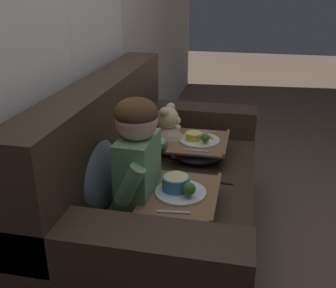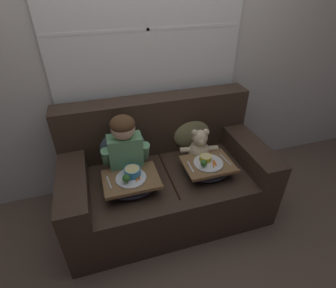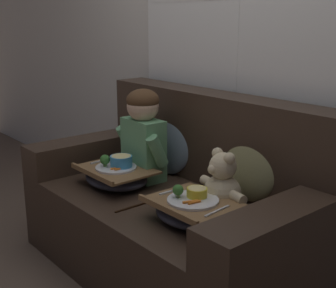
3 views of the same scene
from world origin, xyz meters
name	(u,v)px [view 1 (image 1 of 3)]	position (x,y,z in m)	size (l,w,h in m)	color
ground_plane	(167,248)	(0.00, 0.00, 0.00)	(14.00, 14.00, 0.00)	brown
wall_back_with_window	(59,17)	(0.00, 0.55, 1.31)	(8.00, 0.08, 2.60)	beige
couch	(155,195)	(0.00, 0.07, 0.36)	(1.75, 0.94, 1.00)	#38281E
throw_pillow_behind_child	(95,166)	(-0.33, 0.28, 0.67)	(0.42, 0.20, 0.44)	slate
throw_pillow_behind_teddy	(134,121)	(0.33, 0.28, 0.67)	(0.38, 0.19, 0.40)	#898456
child_figure	(138,151)	(-0.33, 0.07, 0.77)	(0.39, 0.19, 0.55)	#66A370
teddy_bear	(168,134)	(0.33, 0.06, 0.61)	(0.35, 0.25, 0.32)	beige
lap_tray_child	(180,201)	(-0.33, -0.13, 0.53)	(0.43, 0.34, 0.19)	#2D2D38
lap_tray_teddy	(199,148)	(0.33, -0.13, 0.53)	(0.41, 0.34, 0.18)	#2D2D38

